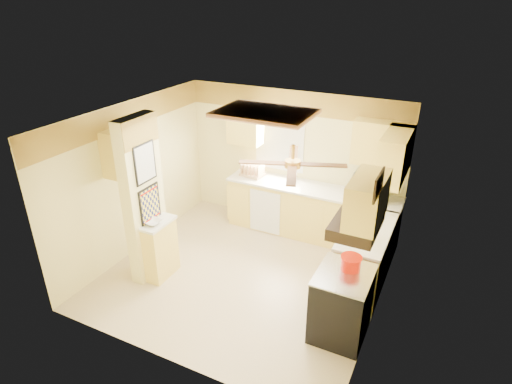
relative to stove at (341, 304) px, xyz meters
The scene contains 34 objects.
floor 1.82m from the stove, 161.77° to the left, with size 4.00×4.00×0.00m, color beige.
ceiling 2.69m from the stove, 161.77° to the left, with size 4.00×4.00×0.00m, color white.
wall_back 3.07m from the stove, 124.28° to the left, with size 4.00×4.00×0.00m, color #F0E292.
wall_front 2.29m from the stove, 141.04° to the right, with size 4.00×4.00×0.00m, color #F0E292.
wall_left 3.79m from the stove, behind, with size 3.80×3.80×0.00m, color #F0E292.
wall_right 1.02m from the stove, 59.02° to the left, with size 3.80×3.80×0.00m, color #F0E292.
wallpaper_border 3.48m from the stove, 124.50° to the left, with size 4.00×0.02×0.40m, color gold.
partition_column 3.12m from the stove, behind, with size 0.20×0.70×2.50m, color #F0E292.
partition_ledge 2.80m from the stove, behind, with size 0.25×0.55×0.90m, color #E7C35A.
ledge_top 2.84m from the stove, behind, with size 0.28×0.58×0.04m, color white.
lower_cabinets_back 2.45m from the stove, 118.55° to the left, with size 3.00×0.60×0.90m, color #E7C35A.
lower_cabinets_right 1.15m from the stove, 88.49° to the left, with size 0.60×1.40×0.90m, color #E7C35A.
countertop_back 2.48m from the stove, 118.66° to the left, with size 3.04×0.64×0.04m, color white.
countertop_right 1.24m from the stove, 88.99° to the left, with size 0.64×1.44×0.04m, color white.
dishwasher_panel 2.66m from the stove, 136.25° to the left, with size 0.58×0.02×0.80m, color white.
window 3.29m from the stove, 128.23° to the left, with size 0.92×0.02×1.02m.
upper_cab_back_left 3.67m from the stove, 137.92° to the left, with size 0.60×0.35×0.70m, color #E7C35A.
upper_cab_back_right 2.67m from the stove, 93.01° to the left, with size 0.90×0.35×0.70m, color #E7C35A.
upper_cab_right 2.28m from the stove, 85.07° to the left, with size 0.35×1.00×0.70m, color #E7C35A.
upper_cab_left_wall 3.77m from the stove, behind, with size 0.35×0.75×0.70m, color #E7C35A.
upper_cab_over_stove 1.50m from the stove, ahead, with size 0.35×0.76×0.52m, color #E7C35A.
stove is the anchor object (origin of this frame).
range_hood 1.16m from the stove, ahead, with size 0.50×0.76×0.14m, color black.
poster_menu 3.22m from the stove, behind, with size 0.02×0.42×0.57m.
poster_nashville 3.00m from the stove, behind, with size 0.02×0.42×0.57m.
ceiling_light_panel 2.75m from the stove, 146.22° to the left, with size 1.35×0.95×0.06m.
ceiling_fan 1.95m from the stove, 167.38° to the right, with size 1.15×1.15×0.26m.
vent_grate 1.90m from the stove, 48.45° to the right, with size 0.02×0.40×0.25m, color black.
microwave 2.29m from the stove, 95.40° to the left, with size 0.60×0.40×0.33m, color white.
bowl 2.86m from the stove, behind, with size 0.24×0.24×0.06m, color white.
dutch_oven 0.56m from the stove, 76.95° to the left, with size 0.26×0.26×0.17m.
kettle 1.06m from the stove, 85.69° to the left, with size 0.15×0.15×0.23m.
dish_rack 3.23m from the stove, 137.16° to the left, with size 0.44×0.35×0.23m.
utensil_crock 2.81m from the stove, 124.68° to the left, with size 0.12×0.12×0.23m.
Camera 1 is at (2.57, -4.82, 4.02)m, focal length 30.00 mm.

